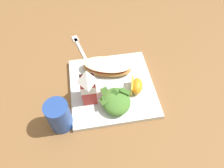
{
  "coord_description": "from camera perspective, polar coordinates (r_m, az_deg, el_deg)",
  "views": [
    {
      "loc": [
        -0.4,
        0.07,
        0.58
      ],
      "look_at": [
        0.0,
        0.0,
        0.03
      ],
      "focal_mm": 32.77,
      "sensor_mm": 36.0,
      "label": 1
    }
  ],
  "objects": [
    {
      "name": "ground",
      "position": [
        0.71,
        0.0,
        -1.24
      ],
      "size": [
        3.0,
        3.0,
        0.0
      ],
      "primitive_type": "plane",
      "color": "olive"
    },
    {
      "name": "white_plate",
      "position": [
        0.7,
        0.0,
        -0.87
      ],
      "size": [
        0.28,
        0.28,
        0.02
      ],
      "primitive_type": "cube",
      "color": "silver",
      "rests_on": "ground"
    },
    {
      "name": "cheesy_pizza_bread",
      "position": [
        0.72,
        -1.41,
        4.8
      ],
      "size": [
        0.12,
        0.19,
        0.04
      ],
      "color": "#B77F42",
      "rests_on": "white_plate"
    },
    {
      "name": "green_salad_pile",
      "position": [
        0.64,
        0.83,
        -4.81
      ],
      "size": [
        0.11,
        0.1,
        0.05
      ],
      "color": "#4C8433",
      "rests_on": "white_plate"
    },
    {
      "name": "milk_carton",
      "position": [
        0.62,
        -6.67,
        -0.84
      ],
      "size": [
        0.06,
        0.04,
        0.11
      ],
      "color": "#B7332D",
      "rests_on": "white_plate"
    },
    {
      "name": "orange_wedge_front",
      "position": [
        0.67,
        6.81,
        -0.55
      ],
      "size": [
        0.07,
        0.05,
        0.04
      ],
      "color": "orange",
      "rests_on": "white_plate"
    },
    {
      "name": "metal_fork",
      "position": [
        0.84,
        -8.95,
        10.01
      ],
      "size": [
        0.19,
        0.07,
        0.01
      ],
      "color": "silver",
      "rests_on": "ground"
    },
    {
      "name": "drinking_blue_cup",
      "position": [
        0.61,
        -14.55,
        -8.6
      ],
      "size": [
        0.07,
        0.07,
        0.11
      ],
      "primitive_type": "cylinder",
      "color": "#284CA3",
      "rests_on": "ground"
    }
  ]
}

